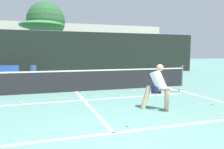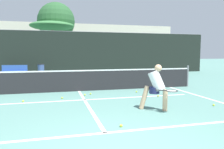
{
  "view_description": "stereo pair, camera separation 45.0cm",
  "coord_description": "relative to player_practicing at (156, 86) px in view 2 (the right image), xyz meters",
  "views": [
    {
      "loc": [
        -1.43,
        -3.39,
        1.71
      ],
      "look_at": [
        0.92,
        3.85,
        0.95
      ],
      "focal_mm": 35.0,
      "sensor_mm": 36.0,
      "label": 1
    },
    {
      "loc": [
        -0.99,
        -3.51,
        1.71
      ],
      "look_at": [
        0.92,
        3.85,
        0.95
      ],
      "focal_mm": 35.0,
      "sensor_mm": 36.0,
      "label": 2
    }
  ],
  "objects": [
    {
      "name": "court_baseline_near",
      "position": [
        -1.88,
        -1.46,
        -0.73
      ],
      "size": [
        11.0,
        0.1,
        0.01
      ],
      "primitive_type": "cube",
      "color": "white",
      "rests_on": "ground"
    },
    {
      "name": "court_service_line",
      "position": [
        -1.88,
        1.95,
        -0.73
      ],
      "size": [
        8.25,
        0.1,
        0.01
      ],
      "primitive_type": "cube",
      "color": "white",
      "rests_on": "ground"
    },
    {
      "name": "court_center_mark",
      "position": [
        -1.88,
        1.18,
        -0.73
      ],
      "size": [
        0.1,
        5.28,
        0.01
      ],
      "primitive_type": "cube",
      "color": "white",
      "rests_on": "ground"
    },
    {
      "name": "court_sideline_right",
      "position": [
        2.63,
        1.18,
        -0.73
      ],
      "size": [
        0.1,
        6.28,
        0.01
      ],
      "primitive_type": "cube",
      "color": "white",
      "rests_on": "ground"
    },
    {
      "name": "net",
      "position": [
        -1.88,
        3.82,
        -0.22
      ],
      "size": [
        11.09,
        0.09,
        1.07
      ],
      "color": "slate",
      "rests_on": "ground"
    },
    {
      "name": "fence_back",
      "position": [
        -1.88,
        11.68,
        0.96
      ],
      "size": [
        24.0,
        0.06,
        3.4
      ],
      "color": "black",
      "rests_on": "ground"
    },
    {
      "name": "player_practicing",
      "position": [
        0.0,
        0.0,
        0.0
      ],
      "size": [
        0.97,
        1.01,
        1.38
      ],
      "rotation": [
        0.0,
        0.0,
        -0.56
      ],
      "color": "#DBAD84",
      "rests_on": "ground"
    },
    {
      "name": "tennis_ball_scattered_0",
      "position": [
        -4.0,
        2.14,
        -0.7
      ],
      "size": [
        0.07,
        0.07,
        0.07
      ],
      "primitive_type": "sphere",
      "color": "#D1E033",
      "rests_on": "ground"
    },
    {
      "name": "tennis_ball_scattered_1",
      "position": [
        -2.66,
        2.36,
        -0.7
      ],
      "size": [
        0.07,
        0.07,
        0.07
      ],
      "primitive_type": "sphere",
      "color": "#D1E033",
      "rests_on": "ground"
    },
    {
      "name": "tennis_ball_scattered_3",
      "position": [
        0.49,
        2.86,
        -0.7
      ],
      "size": [
        0.07,
        0.07,
        0.07
      ],
      "primitive_type": "sphere",
      "color": "#D1E033",
      "rests_on": "ground"
    },
    {
      "name": "tennis_ball_scattered_4",
      "position": [
        2.04,
        -0.02,
        -0.7
      ],
      "size": [
        0.07,
        0.07,
        0.07
      ],
      "primitive_type": "sphere",
      "color": "#D1E033",
      "rests_on": "ground"
    },
    {
      "name": "tennis_ball_scattered_5",
      "position": [
        -1.51,
        2.92,
        -0.7
      ],
      "size": [
        0.07,
        0.07,
        0.07
      ],
      "primitive_type": "sphere",
      "color": "#D1E033",
      "rests_on": "ground"
    },
    {
      "name": "tennis_ball_scattered_6",
      "position": [
        0.98,
        1.8,
        -0.7
      ],
      "size": [
        0.07,
        0.07,
        0.07
      ],
      "primitive_type": "sphere",
      "color": "#D1E033",
      "rests_on": "ground"
    },
    {
      "name": "tennis_ball_scattered_7",
      "position": [
        -1.44,
        -1.18,
        -0.7
      ],
      "size": [
        0.07,
        0.07,
        0.07
      ],
      "primitive_type": "sphere",
      "color": "#D1E033",
      "rests_on": "ground"
    },
    {
      "name": "tennis_ball_scattered_8",
      "position": [
        -1.76,
        2.75,
        -0.7
      ],
      "size": [
        0.07,
        0.07,
        0.07
      ],
      "primitive_type": "sphere",
      "color": "#D1E033",
      "rests_on": "ground"
    },
    {
      "name": "tennis_ball_scattered_9",
      "position": [
        1.61,
        3.08,
        -0.7
      ],
      "size": [
        0.07,
        0.07,
        0.07
      ],
      "primitive_type": "sphere",
      "color": "#D1E033",
      "rests_on": "ground"
    },
    {
      "name": "courtside_bench",
      "position": [
        -5.63,
        10.4,
        -0.26
      ],
      "size": [
        1.71,
        0.53,
        0.86
      ],
      "rotation": [
        0.0,
        0.0,
        -0.09
      ],
      "color": "#2D519E",
      "rests_on": "ground"
    },
    {
      "name": "trash_bin",
      "position": [
        -3.87,
        10.46,
        -0.27
      ],
      "size": [
        0.47,
        0.47,
        0.92
      ],
      "color": "#384C7F",
      "rests_on": "ground"
    },
    {
      "name": "parked_car",
      "position": [
        -1.53,
        15.86,
        -0.15
      ],
      "size": [
        1.83,
        4.11,
        1.38
      ],
      "color": "#B7B7BC",
      "rests_on": "ground"
    },
    {
      "name": "tree_west",
      "position": [
        -3.09,
        18.26,
        3.75
      ],
      "size": [
        4.59,
        4.59,
        4.97
      ],
      "color": "brown",
      "rests_on": "ground"
    },
    {
      "name": "tree_mid",
      "position": [
        -2.65,
        20.36,
        4.57
      ],
      "size": [
        4.22,
        4.22,
        7.42
      ],
      "color": "brown",
      "rests_on": "ground"
    },
    {
      "name": "building_far",
      "position": [
        -1.88,
        29.03,
        2.33
      ],
      "size": [
        36.0,
        2.4,
        6.13
      ],
      "primitive_type": "cube",
      "color": "beige",
      "rests_on": "ground"
    }
  ]
}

